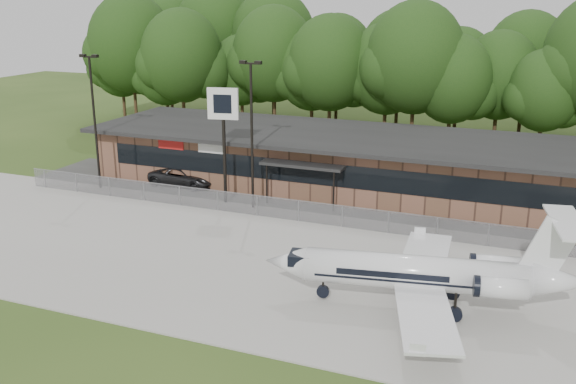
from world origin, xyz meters
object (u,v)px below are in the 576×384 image
at_px(suv, 184,176).
at_px(business_jet, 426,275).
at_px(terminal, 352,161).
at_px(pole_sign, 223,116).

bearing_deg(suv, business_jet, -122.09).
bearing_deg(terminal, business_jet, -63.81).
distance_m(suv, pole_sign, 8.02).
height_order(business_jet, pole_sign, pole_sign).
relative_size(suv, pole_sign, 0.67).
distance_m(business_jet, suv, 25.39).
bearing_deg(business_jet, pole_sign, 135.54).
xyz_separation_m(terminal, pole_sign, (-7.29, -7.14, 4.17)).
height_order(business_jet, suv, business_jet).
distance_m(business_jet, pole_sign, 20.15).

